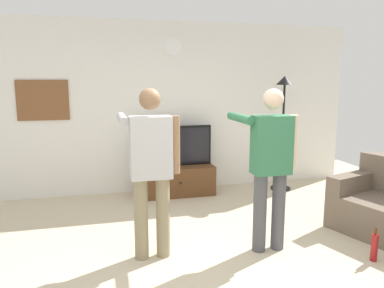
# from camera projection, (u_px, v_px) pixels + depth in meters

# --- Properties ---
(ground_plane) EXTENTS (8.40, 8.40, 0.00)m
(ground_plane) POSITION_uv_depth(u_px,v_px,m) (219.00, 279.00, 3.40)
(ground_plane) COLOR beige
(back_wall) EXTENTS (6.40, 0.10, 2.70)m
(back_wall) POSITION_uv_depth(u_px,v_px,m) (163.00, 108.00, 5.98)
(back_wall) COLOR silver
(back_wall) RESTS_ON ground_plane
(tv_stand) EXTENTS (1.14, 0.53, 0.46)m
(tv_stand) POSITION_uv_depth(u_px,v_px,m) (177.00, 180.00, 5.88)
(tv_stand) COLOR brown
(tv_stand) RESTS_ON ground_plane
(television) EXTENTS (1.11, 0.07, 0.63)m
(television) POSITION_uv_depth(u_px,v_px,m) (176.00, 146.00, 5.83)
(television) COLOR black
(television) RESTS_ON tv_stand
(wall_clock) EXTENTS (0.28, 0.03, 0.28)m
(wall_clock) POSITION_uv_depth(u_px,v_px,m) (172.00, 46.00, 5.80)
(wall_clock) COLOR white
(framed_picture) EXTENTS (0.73, 0.04, 0.59)m
(framed_picture) POSITION_uv_depth(u_px,v_px,m) (43.00, 100.00, 5.47)
(framed_picture) COLOR brown
(floor_lamp) EXTENTS (0.32, 0.32, 1.85)m
(floor_lamp) POSITION_uv_depth(u_px,v_px,m) (284.00, 109.00, 5.96)
(floor_lamp) COLOR black
(floor_lamp) RESTS_ON ground_plane
(person_standing_nearer_lamp) EXTENTS (0.58, 0.78, 1.72)m
(person_standing_nearer_lamp) POSITION_uv_depth(u_px,v_px,m) (151.00, 164.00, 3.67)
(person_standing_nearer_lamp) COLOR gray
(person_standing_nearer_lamp) RESTS_ON ground_plane
(person_standing_nearer_couch) EXTENTS (0.57, 0.78, 1.71)m
(person_standing_nearer_couch) POSITION_uv_depth(u_px,v_px,m) (270.00, 161.00, 3.84)
(person_standing_nearer_couch) COLOR #4C4C51
(person_standing_nearer_couch) RESTS_ON ground_plane
(beverage_bottle) EXTENTS (0.07, 0.07, 0.35)m
(beverage_bottle) POSITION_uv_depth(u_px,v_px,m) (374.00, 247.00, 3.71)
(beverage_bottle) COLOR maroon
(beverage_bottle) RESTS_ON ground_plane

